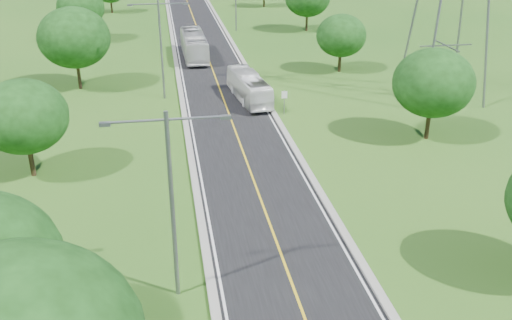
{
  "coord_description": "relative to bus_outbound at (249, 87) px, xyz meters",
  "views": [
    {
      "loc": [
        -6.01,
        -12.45,
        18.46
      ],
      "look_at": [
        -0.32,
        21.41,
        3.0
      ],
      "focal_mm": 40.0,
      "sensor_mm": 36.0,
      "label": 1
    }
  ],
  "objects": [
    {
      "name": "tree_rc",
      "position": [
        12.45,
        9.24,
        2.89
      ],
      "size": [
        5.88,
        5.88,
        6.84
      ],
      "color": "black",
      "rests_on": "ground"
    },
    {
      "name": "streetlight_near_left",
      "position": [
        -8.55,
        -30.76,
        4.5
      ],
      "size": [
        5.9,
        0.25,
        10.0
      ],
      "color": "slate",
      "rests_on": "ground"
    },
    {
      "name": "curb_right",
      "position": [
        1.7,
        23.24,
        -1.34
      ],
      "size": [
        0.5,
        150.0,
        0.22
      ],
      "primitive_type": "cube",
      "color": "gray",
      "rests_on": "ground"
    },
    {
      "name": "streetlight_mid_left",
      "position": [
        -8.55,
        2.24,
        4.5
      ],
      "size": [
        5.9,
        0.25,
        10.0
      ],
      "color": "slate",
      "rests_on": "ground"
    },
    {
      "name": "curb_left",
      "position": [
        -6.8,
        23.24,
        -1.34
      ],
      "size": [
        0.5,
        150.0,
        0.22
      ],
      "primitive_type": "cube",
      "color": "gray",
      "rests_on": "ground"
    },
    {
      "name": "tree_rb",
      "position": [
        13.45,
        -12.76,
        3.51
      ],
      "size": [
        6.72,
        6.72,
        7.82
      ],
      "color": "black",
      "rests_on": "ground"
    },
    {
      "name": "tree_ld",
      "position": [
        -19.55,
        31.24,
        3.51
      ],
      "size": [
        6.72,
        6.72,
        7.82
      ],
      "color": "black",
      "rests_on": "ground"
    },
    {
      "name": "speed_limit_sign",
      "position": [
        2.65,
        -4.78,
        0.16
      ],
      "size": [
        0.55,
        0.09,
        2.4
      ],
      "color": "slate",
      "rests_on": "ground"
    },
    {
      "name": "tree_lb",
      "position": [
        -18.55,
        -14.76,
        3.2
      ],
      "size": [
        6.3,
        6.3,
        7.33
      ],
      "color": "black",
      "rests_on": "ground"
    },
    {
      "name": "ground",
      "position": [
        -2.55,
        17.24,
        -1.45
      ],
      "size": [
        260.0,
        260.0,
        0.0
      ],
      "primitive_type": "plane",
      "color": "#235317",
      "rests_on": "ground"
    },
    {
      "name": "bus_inbound",
      "position": [
        -4.29,
        18.72,
        0.27
      ],
      "size": [
        2.97,
        11.94,
        3.31
      ],
      "primitive_type": "imported",
      "rotation": [
        0.0,
        0.0,
        0.02
      ],
      "color": "silver",
      "rests_on": "road"
    },
    {
      "name": "tree_lc",
      "position": [
        -17.55,
        7.24,
        4.13
      ],
      "size": [
        7.56,
        7.56,
        8.79
      ],
      "color": "black",
      "rests_on": "ground"
    },
    {
      "name": "bus_outbound",
      "position": [
        0.0,
        0.0,
        0.0
      ],
      "size": [
        3.41,
        10.14,
        2.77
      ],
      "primitive_type": "imported",
      "rotation": [
        0.0,
        0.0,
        3.25
      ],
      "color": "white",
      "rests_on": "road"
    },
    {
      "name": "road",
      "position": [
        -2.55,
        23.24,
        -1.42
      ],
      "size": [
        8.0,
        150.0,
        0.06
      ],
      "primitive_type": "cube",
      "color": "black",
      "rests_on": "ground"
    }
  ]
}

